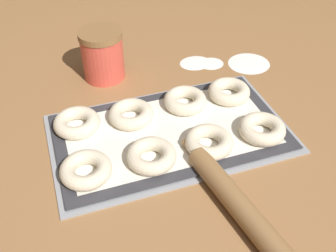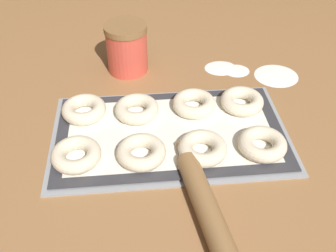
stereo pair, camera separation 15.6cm
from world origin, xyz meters
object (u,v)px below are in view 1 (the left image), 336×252
object	(u,v)px
bagel_front_far_left	(86,170)
rolling_pin	(241,208)
bagel_front_mid_left	(151,156)
baking_tray	(168,134)
bagel_back_far_left	(77,123)
bagel_back_far_right	(229,92)
bagel_back_mid_left	(131,114)
flour_canister	(102,54)
bagel_back_mid_right	(185,100)
bagel_front_far_right	(262,129)
bagel_front_mid_right	(209,142)

from	to	relation	value
bagel_front_far_left	rolling_pin	distance (m)	0.31
bagel_front_far_left	bagel_front_mid_left	xyz separation A→B (m)	(0.13, -0.01, 0.00)
bagel_front_far_left	baking_tray	bearing A→B (deg)	20.04
bagel_front_mid_left	bagel_back_far_left	xyz separation A→B (m)	(-0.13, 0.15, 0.00)
bagel_front_far_left	bagel_back_far_right	distance (m)	0.41
baking_tray	bagel_back_mid_left	size ratio (longest dim) A/B	5.13
flour_canister	bagel_back_mid_right	bearing A→B (deg)	-53.39
bagel_front_mid_left	bagel_back_mid_left	xyz separation A→B (m)	(-0.00, 0.14, 0.00)
bagel_front_far_left	bagel_front_far_right	size ratio (longest dim) A/B	1.00
flour_canister	bagel_front_mid_right	bearing A→B (deg)	-67.39
bagel_front_far_right	rolling_pin	size ratio (longest dim) A/B	0.26
baking_tray	bagel_front_mid_right	distance (m)	0.10
flour_canister	bagel_front_far_left	bearing A→B (deg)	-107.60
rolling_pin	bagel_back_far_right	bearing A→B (deg)	67.88
bagel_back_mid_right	bagel_back_far_right	size ratio (longest dim) A/B	1.00
bagel_front_far_left	bagel_front_mid_left	size ratio (longest dim) A/B	1.00
bagel_back_mid_left	flour_canister	xyz separation A→B (m)	(-0.02, 0.21, 0.04)
bagel_front_mid_left	bagel_front_far_right	bearing A→B (deg)	-0.02
baking_tray	bagel_back_far_right	bearing A→B (deg)	21.66
bagel_front_mid_left	bagel_back_far_left	distance (m)	0.20
bagel_back_mid_left	bagel_back_far_right	bearing A→B (deg)	1.42
bagel_front_mid_left	bagel_front_far_right	size ratio (longest dim) A/B	1.00
baking_tray	bagel_back_mid_right	size ratio (longest dim) A/B	5.13
flour_canister	bagel_front_mid_left	bearing A→B (deg)	-86.57
bagel_front_mid_left	bagel_back_mid_left	size ratio (longest dim) A/B	1.00
bagel_front_far_right	bagel_back_mid_left	distance (m)	0.30
bagel_back_mid_right	baking_tray	bearing A→B (deg)	-132.69
bagel_front_far_right	bagel_back_mid_right	distance (m)	0.20
baking_tray	bagel_front_far_left	xyz separation A→B (m)	(-0.20, -0.07, 0.02)
baking_tray	bagel_front_mid_right	bearing A→B (deg)	-49.79
bagel_front_far_right	rolling_pin	xyz separation A→B (m)	(-0.14, -0.18, -0.00)
bagel_front_far_left	bagel_back_far_right	xyz separation A→B (m)	(0.38, 0.14, 0.00)
baking_tray	bagel_front_far_left	size ratio (longest dim) A/B	5.13
bagel_front_mid_right	flour_canister	xyz separation A→B (m)	(-0.15, 0.36, 0.04)
bagel_back_far_left	bagel_back_far_right	bearing A→B (deg)	-0.63
bagel_front_far_right	bagel_back_far_right	size ratio (longest dim) A/B	1.00
flour_canister	rolling_pin	bearing A→B (deg)	-75.66
flour_canister	rolling_pin	world-z (taller)	flour_canister
bagel_back_far_left	bagel_back_mid_left	world-z (taller)	same
bagel_back_far_left	bagel_back_mid_right	xyz separation A→B (m)	(0.26, -0.00, 0.00)
baking_tray	bagel_back_mid_right	bearing A→B (deg)	47.31
bagel_back_mid_left	bagel_back_far_right	world-z (taller)	same
bagel_front_mid_right	bagel_front_mid_left	bearing A→B (deg)	179.82
bagel_front_far_right	bagel_back_far_left	world-z (taller)	same
bagel_front_mid_left	flour_canister	size ratio (longest dim) A/B	0.77
bagel_front_mid_left	rolling_pin	world-z (taller)	rolling_pin
flour_canister	rolling_pin	xyz separation A→B (m)	(0.14, -0.53, -0.05)
bagel_front_far_left	bagel_back_mid_right	size ratio (longest dim) A/B	1.00
bagel_front_mid_right	bagel_back_mid_right	xyz separation A→B (m)	(0.00, 0.15, 0.00)
rolling_pin	bagel_back_mid_right	bearing A→B (deg)	87.07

